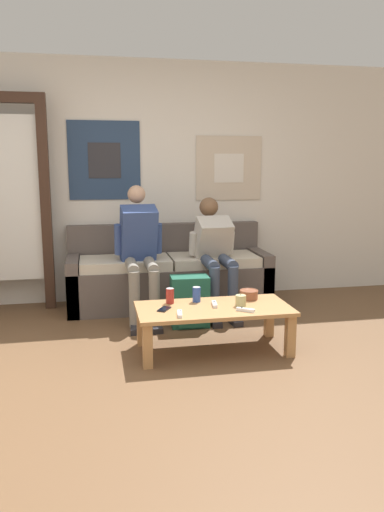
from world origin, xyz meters
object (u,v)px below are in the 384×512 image
(pillar_candle, at_px, (241,301))
(game_controller_near_right, at_px, (215,304))
(coffee_table, at_px, (214,314))
(ceramic_bowl, at_px, (249,294))
(person_seated_teen, at_px, (215,249))
(backpack, at_px, (190,302))
(person_seated_adult, at_px, (140,247))
(game_controller_near_left, at_px, (180,314))
(cell_phone, at_px, (164,309))
(drink_can_red, at_px, (170,296))
(drink_can_blue, at_px, (197,294))
(couch, at_px, (169,277))
(game_controller_far_center, at_px, (246,310))

(pillar_candle, distance_m, game_controller_near_right, 0.21)
(coffee_table, bearing_deg, ceramic_bowl, 26.36)
(person_seated_teen, relative_size, backpack, 2.42)
(person_seated_adult, height_order, game_controller_near_left, person_seated_adult)
(person_seated_adult, height_order, ceramic_bowl, person_seated_adult)
(person_seated_teen, distance_m, game_controller_near_left, 1.38)
(coffee_table, distance_m, backpack, 0.65)
(person_seated_teen, distance_m, game_controller_near_right, 1.09)
(cell_phone, bearing_deg, person_seated_teen, 58.01)
(person_seated_adult, bearing_deg, drink_can_red, -79.52)
(backpack, xyz_separation_m, drink_can_red, (-0.25, -0.47, 0.20))
(backpack, height_order, drink_can_red, drink_can_red)
(person_seated_teen, xyz_separation_m, drink_can_blue, (-0.37, -0.88, -0.21))
(person_seated_adult, relative_size, drink_can_red, 10.22)
(couch, bearing_deg, coffee_table, -83.86)
(person_seated_adult, xyz_separation_m, drink_can_red, (0.16, -0.86, -0.27))
(drink_can_blue, height_order, cell_phone, drink_can_blue)
(game_controller_near_left, bearing_deg, ceramic_bowl, 28.07)
(backpack, bearing_deg, game_controller_far_center, -71.00)
(pillar_candle, xyz_separation_m, cell_phone, (-0.61, 0.02, -0.04))
(coffee_table, bearing_deg, game_controller_near_right, 64.48)
(couch, distance_m, game_controller_near_left, 1.57)
(cell_phone, bearing_deg, backpack, 63.05)
(person_seated_teen, height_order, ceramic_bowl, person_seated_teen)
(game_controller_near_left, xyz_separation_m, game_controller_near_right, (0.31, 0.20, 0.00))
(coffee_table, distance_m, drink_can_blue, 0.23)
(game_controller_near_right, relative_size, cell_phone, 0.98)
(person_seated_teen, relative_size, cell_phone, 7.53)
(person_seated_teen, height_order, game_controller_near_left, person_seated_teen)
(ceramic_bowl, bearing_deg, cell_phone, -166.82)
(game_controller_near_left, relative_size, cell_phone, 0.98)
(couch, bearing_deg, cell_phone, -100.05)
(ceramic_bowl, distance_m, drink_can_red, 0.67)
(drink_can_blue, relative_size, cell_phone, 0.82)
(couch, xyz_separation_m, drink_can_blue, (0.05, -1.21, 0.13))
(person_seated_adult, bearing_deg, backpack, -43.46)
(coffee_table, relative_size, game_controller_near_left, 8.24)
(backpack, xyz_separation_m, ceramic_bowl, (0.41, -0.47, 0.18))
(game_controller_near_right, bearing_deg, couch, 96.87)
(backpack, distance_m, game_controller_near_right, 0.63)
(backpack, bearing_deg, person_seated_teen, 51.16)
(ceramic_bowl, distance_m, game_controller_near_left, 0.73)
(ceramic_bowl, distance_m, cell_phone, 0.76)
(ceramic_bowl, xyz_separation_m, cell_phone, (-0.74, -0.17, -0.04))
(backpack, distance_m, game_controller_far_center, 0.87)
(backpack, height_order, game_controller_near_left, backpack)
(person_seated_adult, height_order, backpack, person_seated_adult)
(drink_can_blue, bearing_deg, backpack, 85.71)
(couch, xyz_separation_m, game_controller_far_center, (0.36, -1.55, 0.08))
(pillar_candle, relative_size, drink_can_red, 0.81)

